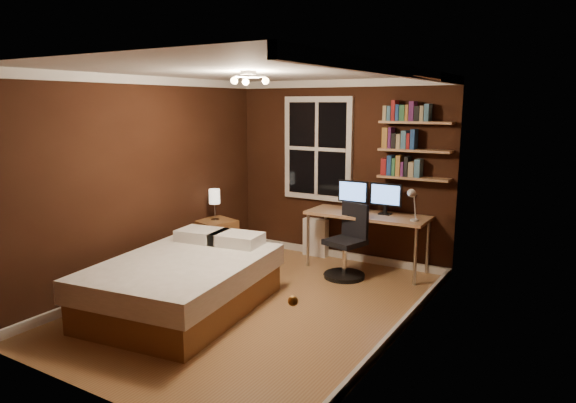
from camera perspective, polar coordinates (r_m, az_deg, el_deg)
The scene contains 24 objects.
floor at distance 5.77m, azimuth -3.48°, elevation -11.41°, with size 4.20×4.20×0.00m, color #8F5F39.
wall_back at distance 7.23m, azimuth 5.89°, elevation 3.37°, with size 3.20×0.04×2.50m, color black.
wall_left at distance 6.46m, azimuth -15.41°, elevation 2.15°, with size 0.04×4.20×2.50m, color black.
wall_right at distance 4.71m, azimuth 12.60°, elevation -0.82°, with size 0.04×4.20×2.50m, color black.
ceiling at distance 5.35m, azimuth -3.79°, elevation 14.23°, with size 3.20×4.20×0.02m, color white.
window at distance 7.32m, azimuth 3.33°, elevation 5.86°, with size 1.06×0.06×1.46m, color silver.
door at distance 3.39m, azimuth 3.75°, elevation -9.10°, with size 0.03×0.82×2.05m, color black, non-canonical shape.
door_knob at distance 3.17m, azimuth 0.55°, elevation -11.00°, with size 0.06×0.06×0.06m, color #B57930.
ceiling_fixture at distance 5.26m, azimuth -4.42°, elevation 13.19°, with size 0.44×0.44×0.18m, color beige, non-canonical shape.
bookshelf_lower at distance 6.73m, azimuth 13.80°, elevation 2.56°, with size 0.92×0.22×0.03m, color #A97B52.
books_row_lower at distance 6.71m, azimuth 13.85°, elevation 3.66°, with size 0.48×0.16×0.23m, color maroon, non-canonical shape.
bookshelf_middle at distance 6.69m, azimuth 13.94°, elevation 5.53°, with size 0.92×0.22×0.03m, color #A97B52.
books_row_middle at distance 6.68m, azimuth 13.99°, elevation 6.64°, with size 0.42×0.16×0.23m, color navy, non-canonical shape.
bookshelf_upper at distance 6.67m, azimuth 14.08°, elevation 8.53°, with size 0.92×0.22×0.03m, color #A97B52.
books_row_upper at distance 6.66m, azimuth 14.13°, elevation 9.64°, with size 0.60×0.16×0.23m, color #2A623D, non-canonical shape.
bed at distance 5.67m, azimuth -11.44°, elevation -8.83°, with size 1.72×2.21×0.69m.
nightstand at distance 7.24m, azimuth -8.04°, elevation -4.37°, with size 0.48×0.48×0.60m, color brown.
bedside_lamp at distance 7.12m, azimuth -8.15°, elevation -0.36°, with size 0.15×0.15×0.43m, color white, non-canonical shape.
radiator at distance 7.47m, azimuth 3.10°, elevation -3.99°, with size 0.36×0.13×0.55m, color silver.
desk at distance 6.82m, azimuth 8.80°, elevation -1.85°, with size 1.60×0.60×0.76m.
monitor_left at distance 6.93m, azimuth 7.23°, elevation 0.65°, with size 0.42×0.12×0.41m, color black, non-canonical shape.
monitor_right at distance 6.76m, azimuth 10.79°, elevation 0.29°, with size 0.42×0.12×0.41m, color black, non-canonical shape.
desk_lamp at distance 6.37m, azimuth 13.72°, elevation -0.33°, with size 0.14×0.32×0.44m, color silver, non-canonical shape.
office_chair at distance 6.58m, azimuth 6.58°, elevation -5.39°, with size 0.52×0.52×0.94m.
Camera 1 is at (3.04, -4.39, 2.18)m, focal length 32.00 mm.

